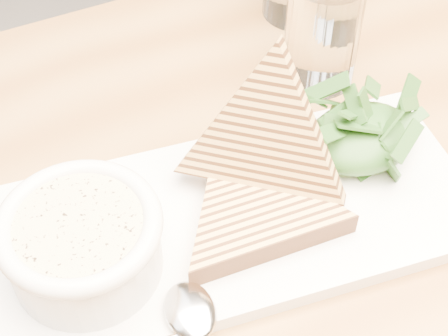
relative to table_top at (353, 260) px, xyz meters
name	(u,v)px	position (x,y,z in m)	size (l,w,h in m)	color
table_top	(353,260)	(0.00, 0.00, 0.00)	(1.22, 0.82, 0.04)	olive
platter	(235,219)	(-0.08, 0.06, 0.03)	(0.40, 0.18, 0.01)	white
soup_bowl	(85,249)	(-0.20, 0.07, 0.06)	(0.11, 0.11, 0.05)	white
soup	(79,227)	(-0.20, 0.07, 0.09)	(0.10, 0.10, 0.01)	beige
bowl_rim	(78,225)	(-0.20, 0.07, 0.09)	(0.12, 0.12, 0.01)	white
sandwich_flat	(254,213)	(-0.07, 0.05, 0.05)	(0.16, 0.16, 0.02)	tan
sandwich_lean	(266,138)	(-0.04, 0.08, 0.09)	(0.16, 0.16, 0.09)	tan
salad_base	(361,138)	(0.05, 0.08, 0.05)	(0.10, 0.08, 0.04)	#174213
arugula_pile	(362,131)	(0.05, 0.08, 0.06)	(0.11, 0.10, 0.05)	#325922
spoon_bowl	(190,311)	(-0.15, -0.01, 0.04)	(0.04, 0.05, 0.01)	silver
glass_near	(322,32)	(0.08, 0.19, 0.07)	(0.07, 0.07, 0.11)	white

